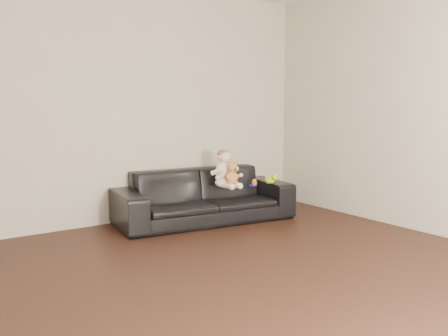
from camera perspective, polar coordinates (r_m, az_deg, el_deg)
floor at (r=3.42m, az=5.66°, el=-15.59°), size 5.50×5.50×0.00m
wall_back at (r=5.52m, az=-13.09°, el=7.04°), size 5.00×0.00×5.00m
sofa at (r=5.59m, az=-2.29°, el=-3.21°), size 2.05×1.02×0.57m
baby at (r=5.56m, az=0.07°, el=-0.33°), size 0.30×0.37×0.43m
teddy_bear at (r=5.47m, az=0.95°, el=-0.70°), size 0.16×0.16×0.25m
toy_green at (r=5.82m, az=5.22°, el=-1.40°), size 0.13×0.15×0.09m
toy_rattle at (r=5.72m, az=3.49°, el=-1.70°), size 0.07×0.07×0.07m
toy_blue_disc at (r=5.73m, az=3.33°, el=-1.96°), size 0.11×0.11×0.01m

